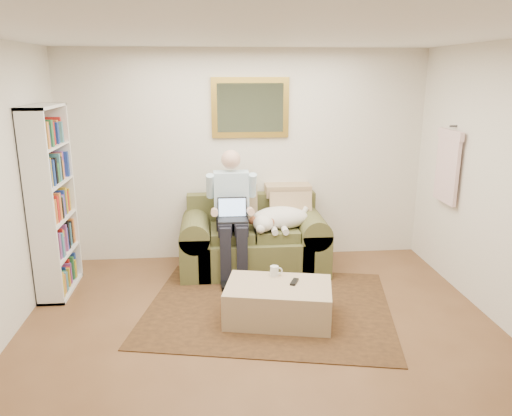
{
  "coord_description": "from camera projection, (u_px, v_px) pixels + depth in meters",
  "views": [
    {
      "loc": [
        -0.42,
        -3.63,
        2.32
      ],
      "look_at": [
        0.03,
        1.35,
        0.95
      ],
      "focal_mm": 35.0,
      "sensor_mm": 36.0,
      "label": 1
    }
  ],
  "objects": [
    {
      "name": "bookshelf",
      "position": [
        52.0,
        202.0,
        5.23
      ],
      "size": [
        0.28,
        0.8,
        2.0
      ],
      "primitive_type": null,
      "color": "white",
      "rests_on": "room_shell"
    },
    {
      "name": "room_shell",
      "position": [
        263.0,
        199.0,
        4.14
      ],
      "size": [
        4.51,
        5.0,
        2.61
      ],
      "color": "brown",
      "rests_on": "ground"
    },
    {
      "name": "seated_man",
      "position": [
        232.0,
        215.0,
        5.73
      ],
      "size": [
        0.57,
        0.81,
        1.46
      ],
      "primitive_type": null,
      "color": "#8CBFD8",
      "rests_on": "sofa"
    },
    {
      "name": "ottoman",
      "position": [
        278.0,
        302.0,
        4.79
      ],
      "size": [
        1.1,
        0.83,
        0.36
      ],
      "primitive_type": "cube",
      "rotation": [
        0.0,
        0.0,
        -0.21
      ],
      "color": "tan",
      "rests_on": "room_shell"
    },
    {
      "name": "hanging_shirt",
      "position": [
        448.0,
        163.0,
        5.51
      ],
      "size": [
        0.06,
        0.52,
        0.9
      ],
      "primitive_type": null,
      "color": "#F2C8CC",
      "rests_on": "room_shell"
    },
    {
      "name": "sofa",
      "position": [
        254.0,
        245.0,
        6.02
      ],
      "size": [
        1.73,
        0.88,
        1.04
      ],
      "color": "brown",
      "rests_on": "room_shell"
    },
    {
      "name": "rug",
      "position": [
        269.0,
        307.0,
        5.08
      ],
      "size": [
        2.78,
        2.4,
        0.01
      ],
      "primitive_type": "cube",
      "rotation": [
        0.0,
        0.0,
        -0.21
      ],
      "color": "black",
      "rests_on": "room_shell"
    },
    {
      "name": "laptop",
      "position": [
        232.0,
        214.0,
        5.65
      ],
      "size": [
        0.34,
        0.27,
        0.24
      ],
      "color": "black",
      "rests_on": "seated_man"
    },
    {
      "name": "sleeping_dog",
      "position": [
        280.0,
        218.0,
        5.86
      ],
      "size": [
        0.71,
        0.45,
        0.26
      ],
      "primitive_type": null,
      "color": "white",
      "rests_on": "sofa"
    },
    {
      "name": "coffee_mug",
      "position": [
        274.0,
        271.0,
        4.94
      ],
      "size": [
        0.08,
        0.08,
        0.1
      ],
      "primitive_type": "cylinder",
      "color": "white",
      "rests_on": "ottoman"
    },
    {
      "name": "tv_remote",
      "position": [
        294.0,
        282.0,
        4.79
      ],
      "size": [
        0.11,
        0.16,
        0.02
      ],
      "primitive_type": "cube",
      "rotation": [
        0.0,
        0.0,
        -0.42
      ],
      "color": "black",
      "rests_on": "ottoman"
    },
    {
      "name": "wall_mirror",
      "position": [
        250.0,
        108.0,
        6.02
      ],
      "size": [
        0.94,
        0.04,
        0.72
      ],
      "color": "gold",
      "rests_on": "room_shell"
    }
  ]
}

